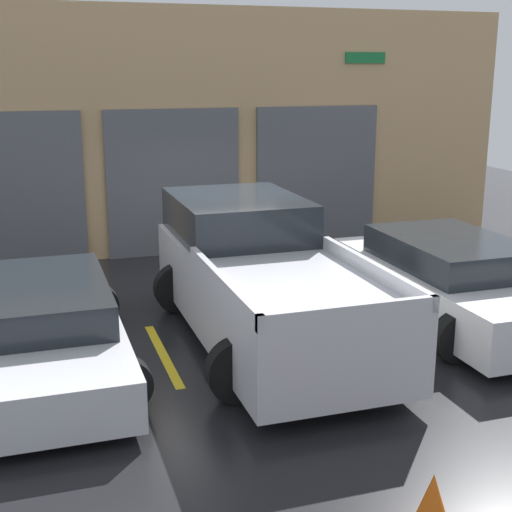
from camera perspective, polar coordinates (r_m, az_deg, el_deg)
ground_plane at (r=11.84m, az=-2.53°, el=-3.17°), size 28.00×28.00×0.00m
shophouse_building at (r=14.52m, az=-6.20°, el=9.66°), size 14.17×0.68×4.82m
pickup_truck at (r=9.84m, az=0.42°, el=-1.77°), size 2.53×5.21×1.79m
sedan_white at (r=10.94m, az=15.40°, el=-1.95°), size 2.28×4.45×1.24m
sedan_side at (r=9.25m, az=-16.47°, el=-5.55°), size 2.14×4.58×1.10m
parking_stripe_left at (r=9.54m, az=-7.44°, el=-7.81°), size 0.12×2.20×0.01m
parking_stripe_centre at (r=10.41m, az=8.52°, el=-5.88°), size 0.12×2.20×0.01m
traffic_cone at (r=6.20m, az=13.90°, el=-18.92°), size 0.47×0.47×0.55m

